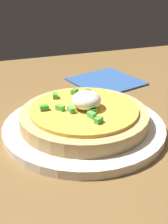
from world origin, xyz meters
The scene contains 4 objects.
dining_table centered at (0.00, 0.00, 1.71)cm, with size 127.10×68.23×3.42cm, color brown.
plate centered at (-7.19, -8.17, 4.08)cm, with size 25.13×25.13×1.33cm, color silver.
pizza centered at (-7.18, -8.16, 6.17)cm, with size 19.79×19.79×5.33cm.
napkin centered at (4.34, 10.70, 3.62)cm, with size 13.06×13.06×0.40cm, color #2C5390.
Camera 1 is at (-21.58, -50.13, 28.34)cm, focal length 51.79 mm.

